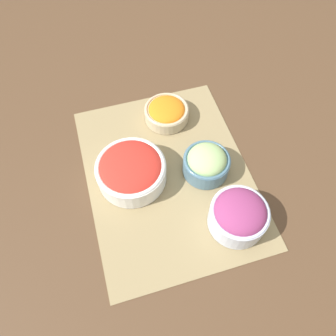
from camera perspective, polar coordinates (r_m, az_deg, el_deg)
ground_plane at (r=0.88m, az=0.00°, el=-1.14°), size 3.00×3.00×0.00m
placemat at (r=0.88m, az=0.00°, el=-1.08°), size 0.56×0.43×0.00m
tomato_bowl at (r=0.84m, az=-6.45°, el=-0.31°), size 0.18×0.18×0.08m
cucumber_bowl at (r=0.85m, az=6.72°, el=0.97°), size 0.12×0.12×0.08m
onion_bowl at (r=0.79m, az=12.24°, el=-7.95°), size 0.14×0.14×0.09m
carrot_bowl at (r=0.97m, az=-0.24°, el=9.78°), size 0.13×0.13×0.05m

